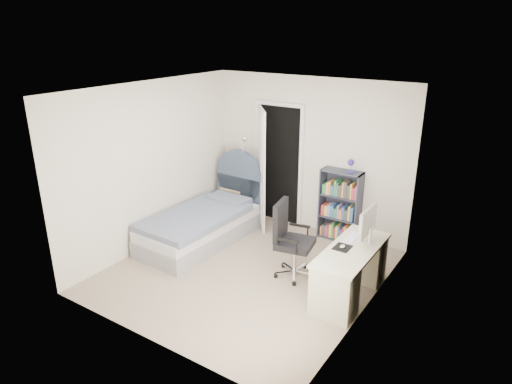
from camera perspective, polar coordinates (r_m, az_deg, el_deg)
The scene contains 8 objects.
room_shell at distance 5.94m, azimuth -1.25°, elevation 0.67°, with size 3.50×3.70×2.60m.
door at distance 7.59m, azimuth 1.44°, elevation 3.37°, with size 0.92×0.66×2.06m.
bed at distance 7.27m, azimuth -6.53°, elevation -3.83°, with size 1.05×2.11×1.28m.
nightstand at distance 8.12m, azimuth -2.49°, elevation -0.11°, with size 0.43×0.43×0.63m.
floor_lamp at distance 7.72m, azimuth -1.52°, elevation 0.50°, with size 0.22×0.22×1.54m.
bookcase at distance 7.28m, azimuth 10.55°, elevation -1.99°, with size 0.64×0.27×1.35m.
desk at distance 5.88m, azimuth 11.78°, elevation -9.48°, with size 0.55×1.37×1.12m.
office_chair at distance 6.14m, azimuth 4.17°, elevation -5.48°, with size 0.57×0.59×1.06m.
Camera 1 is at (3.17, -4.61, 3.25)m, focal length 32.00 mm.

